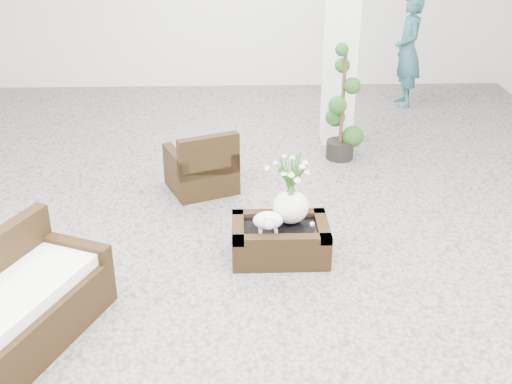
{
  "coord_description": "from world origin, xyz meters",
  "views": [
    {
      "loc": [
        -0.17,
        -5.34,
        3.17
      ],
      "look_at": [
        0.0,
        -0.1,
        0.62
      ],
      "focal_mm": 44.2,
      "sensor_mm": 36.0,
      "label": 1
    }
  ],
  "objects_px": {
    "loveseat": "(17,299)",
    "coffee_table": "(280,241)",
    "armchair": "(201,159)",
    "topiary": "(343,104)"
  },
  "relations": [
    {
      "from": "loveseat",
      "to": "coffee_table",
      "type": "bearing_deg",
      "value": -36.43
    },
    {
      "from": "armchair",
      "to": "topiary",
      "type": "distance_m",
      "value": 1.98
    },
    {
      "from": "armchair",
      "to": "topiary",
      "type": "bearing_deg",
      "value": -176.21
    },
    {
      "from": "coffee_table",
      "to": "topiary",
      "type": "height_order",
      "value": "topiary"
    },
    {
      "from": "armchair",
      "to": "topiary",
      "type": "xyz_separation_m",
      "value": [
        1.74,
        0.86,
        0.36
      ]
    },
    {
      "from": "armchair",
      "to": "coffee_table",
      "type": "bearing_deg",
      "value": 95.68
    },
    {
      "from": "coffee_table",
      "to": "topiary",
      "type": "relative_size",
      "value": 0.61
    },
    {
      "from": "loveseat",
      "to": "topiary",
      "type": "xyz_separation_m",
      "value": [
        2.98,
        3.56,
        0.34
      ]
    },
    {
      "from": "armchair",
      "to": "topiary",
      "type": "height_order",
      "value": "topiary"
    },
    {
      "from": "coffee_table",
      "to": "loveseat",
      "type": "bearing_deg",
      "value": -149.95
    }
  ]
}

